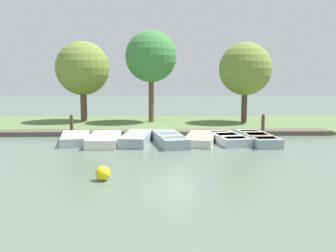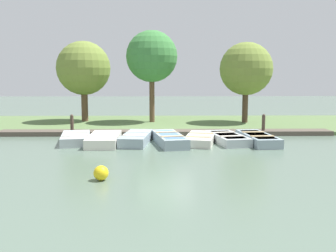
{
  "view_description": "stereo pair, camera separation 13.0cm",
  "coord_description": "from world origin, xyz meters",
  "px_view_note": "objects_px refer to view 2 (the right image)",
  "views": [
    {
      "loc": [
        16.81,
        -0.31,
        2.78
      ],
      "look_at": [
        0.36,
        0.09,
        0.65
      ],
      "focal_mm": 40.0,
      "sensor_mm": 36.0,
      "label": 1
    },
    {
      "loc": [
        16.81,
        -0.18,
        2.78
      ],
      "look_at": [
        0.36,
        0.09,
        0.65
      ],
      "focal_mm": 40.0,
      "sensor_mm": 36.0,
      "label": 2
    }
  ],
  "objects_px": {
    "rowboat_1": "(104,139)",
    "park_tree_center": "(246,69)",
    "park_tree_left": "(152,57)",
    "mooring_post_far": "(263,124)",
    "park_tree_far_left": "(84,69)",
    "rowboat_5": "(228,138)",
    "rowboat_6": "(257,138)",
    "rowboat_3": "(169,139)",
    "rowboat_0": "(76,138)",
    "mooring_post_near": "(72,125)",
    "rowboat_4": "(200,139)",
    "rowboat_2": "(136,138)",
    "buoy": "(101,173)"
  },
  "relations": [
    {
      "from": "rowboat_2",
      "to": "park_tree_center",
      "type": "distance_m",
      "value": 8.99
    },
    {
      "from": "park_tree_center",
      "to": "rowboat_0",
      "type": "bearing_deg",
      "value": -55.83
    },
    {
      "from": "rowboat_3",
      "to": "mooring_post_far",
      "type": "bearing_deg",
      "value": 107.29
    },
    {
      "from": "rowboat_1",
      "to": "park_tree_center",
      "type": "bearing_deg",
      "value": 128.84
    },
    {
      "from": "rowboat_1",
      "to": "rowboat_2",
      "type": "distance_m",
      "value": 1.36
    },
    {
      "from": "rowboat_3",
      "to": "rowboat_4",
      "type": "bearing_deg",
      "value": 89.84
    },
    {
      "from": "rowboat_2",
      "to": "park_tree_center",
      "type": "xyz_separation_m",
      "value": [
        -5.97,
        5.97,
        3.06
      ]
    },
    {
      "from": "rowboat_6",
      "to": "buoy",
      "type": "xyz_separation_m",
      "value": [
        5.8,
        -5.76,
        0.01
      ]
    },
    {
      "from": "rowboat_5",
      "to": "buoy",
      "type": "bearing_deg",
      "value": -47.28
    },
    {
      "from": "park_tree_center",
      "to": "rowboat_5",
      "type": "bearing_deg",
      "value": -19.14
    },
    {
      "from": "rowboat_1",
      "to": "rowboat_6",
      "type": "bearing_deg",
      "value": 89.86
    },
    {
      "from": "mooring_post_far",
      "to": "rowboat_2",
      "type": "bearing_deg",
      "value": -70.05
    },
    {
      "from": "rowboat_4",
      "to": "park_tree_left",
      "type": "bearing_deg",
      "value": -148.32
    },
    {
      "from": "park_tree_center",
      "to": "rowboat_4",
      "type": "bearing_deg",
      "value": -28.36
    },
    {
      "from": "rowboat_2",
      "to": "park_tree_center",
      "type": "height_order",
      "value": "park_tree_center"
    },
    {
      "from": "rowboat_5",
      "to": "mooring_post_far",
      "type": "distance_m",
      "value": 3.01
    },
    {
      "from": "rowboat_3",
      "to": "buoy",
      "type": "distance_m",
      "value": 5.94
    },
    {
      "from": "rowboat_4",
      "to": "park_tree_center",
      "type": "distance_m",
      "value": 7.48
    },
    {
      "from": "rowboat_0",
      "to": "rowboat_1",
      "type": "xyz_separation_m",
      "value": [
        0.34,
        1.27,
        0.01
      ]
    },
    {
      "from": "rowboat_0",
      "to": "rowboat_3",
      "type": "relative_size",
      "value": 0.86
    },
    {
      "from": "park_tree_center",
      "to": "rowboat_1",
      "type": "bearing_deg",
      "value": -49.88
    },
    {
      "from": "rowboat_5",
      "to": "buoy",
      "type": "distance_m",
      "value": 7.47
    },
    {
      "from": "mooring_post_near",
      "to": "park_tree_center",
      "type": "xyz_separation_m",
      "value": [
        -3.78,
        9.23,
        2.75
      ]
    },
    {
      "from": "rowboat_0",
      "to": "rowboat_5",
      "type": "relative_size",
      "value": 0.94
    },
    {
      "from": "rowboat_1",
      "to": "park_tree_left",
      "type": "relative_size",
      "value": 0.53
    },
    {
      "from": "rowboat_4",
      "to": "buoy",
      "type": "bearing_deg",
      "value": -17.08
    },
    {
      "from": "rowboat_5",
      "to": "park_tree_center",
      "type": "bearing_deg",
      "value": 150.62
    },
    {
      "from": "rowboat_5",
      "to": "rowboat_6",
      "type": "relative_size",
      "value": 0.94
    },
    {
      "from": "rowboat_5",
      "to": "rowboat_3",
      "type": "bearing_deg",
      "value": -92.25
    },
    {
      "from": "rowboat_2",
      "to": "rowboat_4",
      "type": "bearing_deg",
      "value": 95.59
    },
    {
      "from": "rowboat_1",
      "to": "park_tree_center",
      "type": "distance_m",
      "value": 10.06
    },
    {
      "from": "rowboat_1",
      "to": "rowboat_2",
      "type": "relative_size",
      "value": 0.97
    },
    {
      "from": "rowboat_2",
      "to": "rowboat_4",
      "type": "distance_m",
      "value": 2.74
    },
    {
      "from": "rowboat_2",
      "to": "rowboat_6",
      "type": "bearing_deg",
      "value": 95.23
    },
    {
      "from": "mooring_post_far",
      "to": "park_tree_center",
      "type": "bearing_deg",
      "value": -178.8
    },
    {
      "from": "rowboat_0",
      "to": "rowboat_3",
      "type": "height_order",
      "value": "rowboat_3"
    },
    {
      "from": "rowboat_6",
      "to": "buoy",
      "type": "height_order",
      "value": "buoy"
    },
    {
      "from": "rowboat_6",
      "to": "park_tree_left",
      "type": "distance_m",
      "value": 8.8
    },
    {
      "from": "park_tree_left",
      "to": "rowboat_4",
      "type": "bearing_deg",
      "value": 19.29
    },
    {
      "from": "park_tree_left",
      "to": "park_tree_center",
      "type": "distance_m",
      "value": 5.52
    },
    {
      "from": "rowboat_6",
      "to": "mooring_post_near",
      "type": "relative_size",
      "value": 3.11
    },
    {
      "from": "rowboat_5",
      "to": "park_tree_far_left",
      "type": "bearing_deg",
      "value": -141.92
    },
    {
      "from": "rowboat_6",
      "to": "buoy",
      "type": "relative_size",
      "value": 7.76
    },
    {
      "from": "rowboat_1",
      "to": "buoy",
      "type": "relative_size",
      "value": 7.1
    },
    {
      "from": "park_tree_far_left",
      "to": "rowboat_2",
      "type": "bearing_deg",
      "value": 27.77
    },
    {
      "from": "mooring_post_far",
      "to": "mooring_post_near",
      "type": "bearing_deg",
      "value": -90.0
    },
    {
      "from": "rowboat_1",
      "to": "rowboat_6",
      "type": "height_order",
      "value": "rowboat_1"
    },
    {
      "from": "rowboat_4",
      "to": "rowboat_6",
      "type": "xyz_separation_m",
      "value": [
        0.05,
        2.45,
        0.02
      ]
    },
    {
      "from": "mooring_post_far",
      "to": "park_tree_far_left",
      "type": "relative_size",
      "value": 0.21
    },
    {
      "from": "rowboat_5",
      "to": "rowboat_6",
      "type": "distance_m",
      "value": 1.27
    }
  ]
}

